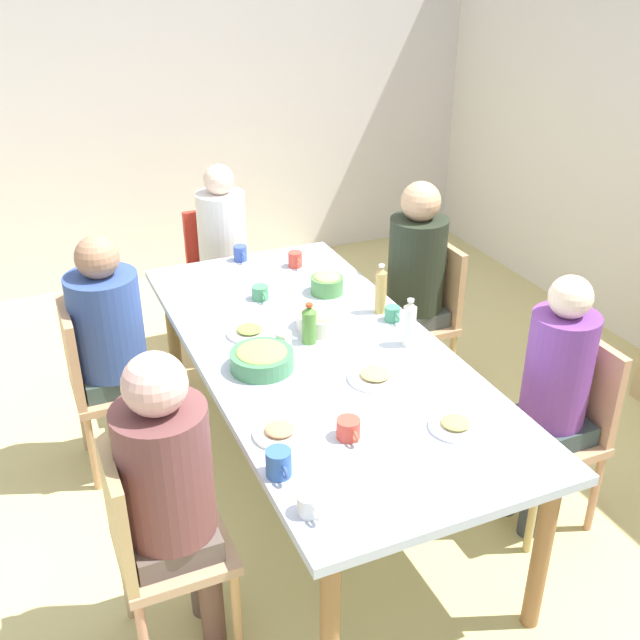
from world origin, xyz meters
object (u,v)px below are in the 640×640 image
at_px(plate_3, 456,425).
at_px(bottle_2, 309,324).
at_px(person_2, 169,480).
at_px(plate_0, 375,376).
at_px(cup_5, 279,463).
at_px(cup_3, 295,260).
at_px(chair_1, 98,379).
at_px(dining_table, 320,363).
at_px(person_3, 223,246).
at_px(cup_0, 240,253).
at_px(person_0, 415,272).
at_px(bowl_1, 321,319).
at_px(chair_0, 426,310).
at_px(plate_2, 250,332).
at_px(bowl_2, 262,358).
at_px(bowl_0, 327,283).
at_px(bottle_0, 381,290).
at_px(chair_3, 221,273).
at_px(cup_7, 310,504).
at_px(chair_4, 563,421).
at_px(cup_6, 260,293).
at_px(cup_2, 349,429).
at_px(person_4, 553,386).
at_px(cup_4, 284,342).
at_px(bottle_1, 409,324).
at_px(plate_1, 280,432).
at_px(person_1, 110,333).
at_px(cup_1, 392,314).

relative_size(plate_3, bottle_2, 1.05).
xyz_separation_m(person_2, plate_0, (-0.27, 0.94, 0.03)).
bearing_deg(cup_5, cup_3, 156.33).
distance_m(chair_1, plate_3, 1.78).
relative_size(dining_table, person_3, 1.93).
bearing_deg(cup_0, cup_3, 51.17).
distance_m(person_0, cup_0, 0.98).
bearing_deg(bowl_1, plate_0, 3.34).
distance_m(chair_1, person_2, 1.21).
height_order(chair_0, plate_2, chair_0).
bearing_deg(bowl_2, bowl_0, 135.72).
distance_m(person_2, bottle_0, 1.49).
height_order(dining_table, bottle_0, bottle_0).
xyz_separation_m(chair_3, cup_7, (2.51, -0.45, 0.30)).
height_order(chair_4, bowl_1, chair_4).
xyz_separation_m(chair_1, person_3, (-0.88, 0.91, 0.21)).
bearing_deg(person_3, person_0, 43.16).
bearing_deg(cup_6, cup_2, -4.31).
bearing_deg(plate_2, bowl_1, 76.24).
bearing_deg(bottle_0, plate_0, -29.33).
distance_m(plate_2, plate_3, 1.11).
distance_m(cup_0, cup_2, 1.75).
distance_m(cup_0, cup_6, 0.52).
xyz_separation_m(person_4, plate_0, (-0.27, -0.71, 0.07)).
xyz_separation_m(cup_3, cup_4, (0.85, -0.40, 0.00)).
xyz_separation_m(person_4, bottle_1, (-0.47, -0.44, 0.16)).
bearing_deg(bowl_1, cup_4, -60.88).
bearing_deg(chair_0, chair_4, 0.00).
bearing_deg(dining_table, plate_1, -36.70).
relative_size(chair_1, person_3, 0.73).
relative_size(plate_0, cup_4, 2.18).
relative_size(plate_2, bowl_1, 0.93).
distance_m(person_1, plate_1, 1.20).
bearing_deg(person_1, bowl_1, 65.86).
bearing_deg(cup_5, person_3, 167.88).
relative_size(bowl_0, bowl_2, 0.62).
bearing_deg(person_0, chair_3, -139.64).
distance_m(dining_table, chair_4, 1.10).
height_order(cup_1, cup_4, cup_4).
bearing_deg(person_1, plate_0, 45.97).
height_order(person_3, bowl_1, person_3).
xyz_separation_m(chair_3, cup_1, (1.44, 0.43, 0.30)).
xyz_separation_m(person_2, cup_4, (-0.64, 0.67, 0.06)).
relative_size(person_2, cup_7, 10.59).
relative_size(bowl_2, bottle_0, 1.08).
xyz_separation_m(person_2, bottle_2, (-0.67, 0.81, 0.11)).
bearing_deg(plate_1, cup_7, -8.01).
relative_size(plate_3, cup_1, 1.88).
bearing_deg(cup_5, chair_4, 95.93).
relative_size(chair_3, cup_3, 7.96).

